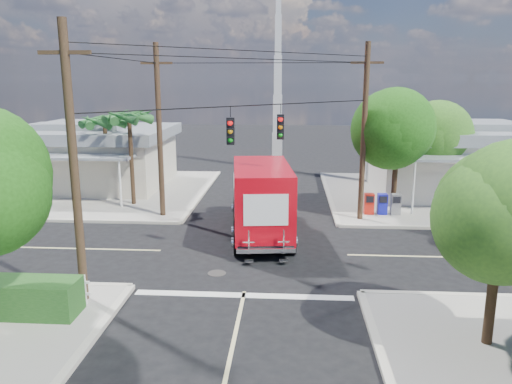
{
  "coord_description": "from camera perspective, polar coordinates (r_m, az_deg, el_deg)",
  "views": [
    {
      "loc": [
        1.49,
        -20.08,
        7.24
      ],
      "look_at": [
        0.0,
        2.0,
        2.2
      ],
      "focal_mm": 35.0,
      "sensor_mm": 36.0,
      "label": 1
    }
  ],
  "objects": [
    {
      "name": "palm_nw_front",
      "position": [
        29.09,
        -14.29,
        8.11
      ],
      "size": [
        3.01,
        3.08,
        5.59
      ],
      "color": "#422D1C",
      "rests_on": "sidewalk_nw"
    },
    {
      "name": "delivery_truck",
      "position": [
        23.3,
        0.56,
        -0.78
      ],
      "size": [
        3.35,
        8.21,
        3.46
      ],
      "color": "black",
      "rests_on": "ground"
    },
    {
      "name": "radio_tower",
      "position": [
        40.13,
        2.49,
        10.54
      ],
      "size": [
        0.8,
        0.8,
        17.0
      ],
      "color": "silver",
      "rests_on": "ground"
    },
    {
      "name": "road_markings",
      "position": [
        20.02,
        -0.68,
        -8.36
      ],
      "size": [
        32.0,
        32.0,
        0.01
      ],
      "color": "beige",
      "rests_on": "ground"
    },
    {
      "name": "building_ne",
      "position": [
        34.24,
        22.62,
        3.58
      ],
      "size": [
        11.8,
        10.2,
        4.5
      ],
      "color": "silver",
      "rests_on": "sidewalk_ne"
    },
    {
      "name": "tree_se",
      "position": [
        14.34,
        26.39,
        -1.44
      ],
      "size": [
        3.67,
        3.54,
        5.62
      ],
      "color": "#422D1C",
      "rests_on": "sidewalk_se"
    },
    {
      "name": "tree_ne_front",
      "position": [
        27.55,
        15.95,
        7.19
      ],
      "size": [
        4.21,
        4.14,
        6.66
      ],
      "color": "#422D1C",
      "rests_on": "sidewalk_ne"
    },
    {
      "name": "tree_ne_back",
      "position": [
        30.36,
        19.87,
        6.3
      ],
      "size": [
        3.77,
        3.66,
        5.82
      ],
      "color": "#422D1C",
      "rests_on": "sidewalk_ne"
    },
    {
      "name": "ground",
      "position": [
        21.4,
        -0.36,
        -6.95
      ],
      "size": [
        120.0,
        120.0,
        0.0
      ],
      "primitive_type": "plane",
      "color": "black",
      "rests_on": "ground"
    },
    {
      "name": "picket_fence",
      "position": [
        18.42,
        -27.18,
        -9.53
      ],
      "size": [
        5.94,
        0.06,
        1.0
      ],
      "color": "silver",
      "rests_on": "sidewalk_sw"
    },
    {
      "name": "sidewalk_ne",
      "position": [
        33.14,
        20.22,
        -0.47
      ],
      "size": [
        14.12,
        14.12,
        0.14
      ],
      "color": "#A49F94",
      "rests_on": "ground"
    },
    {
      "name": "building_nw",
      "position": [
        35.59,
        -18.5,
        4.06
      ],
      "size": [
        10.8,
        10.2,
        4.3
      ],
      "color": "beige",
      "rests_on": "sidewalk_nw"
    },
    {
      "name": "palm_nw_back",
      "position": [
        31.2,
        -16.93,
        7.56
      ],
      "size": [
        3.01,
        3.08,
        5.19
      ],
      "color": "#422D1C",
      "rests_on": "sidewalk_nw"
    },
    {
      "name": "utility_poles",
      "position": [
        22.05,
        -4.2,
        6.11
      ],
      "size": [
        12.0,
        10.68,
        9.0
      ],
      "color": "#473321",
      "rests_on": "ground"
    },
    {
      "name": "sidewalk_nw",
      "position": [
        34.1,
        -17.5,
        0.09
      ],
      "size": [
        14.12,
        14.12,
        0.14
      ],
      "color": "#A49F94",
      "rests_on": "ground"
    },
    {
      "name": "vending_boxes",
      "position": [
        27.55,
        14.23,
        -1.33
      ],
      "size": [
        1.9,
        0.5,
        1.1
      ],
      "color": "red",
      "rests_on": "sidewalk_ne"
    }
  ]
}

